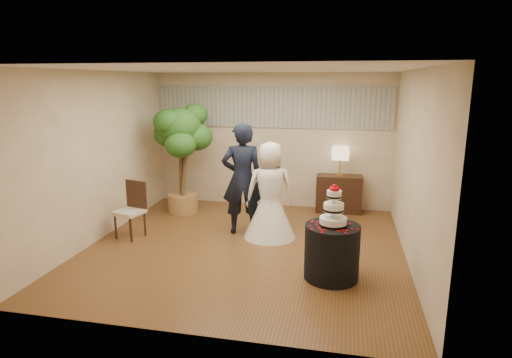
% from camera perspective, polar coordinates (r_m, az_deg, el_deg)
% --- Properties ---
extents(floor, '(5.00, 5.00, 0.00)m').
position_cam_1_polar(floor, '(7.02, -1.49, -9.07)').
color(floor, brown).
rests_on(floor, ground).
extents(ceiling, '(5.00, 5.00, 0.00)m').
position_cam_1_polar(ceiling, '(6.51, -1.64, 14.43)').
color(ceiling, white).
rests_on(ceiling, wall_back).
extents(wall_back, '(5.00, 0.06, 2.80)m').
position_cam_1_polar(wall_back, '(9.04, 2.12, 5.13)').
color(wall_back, beige).
rests_on(wall_back, ground).
extents(wall_front, '(5.00, 0.06, 2.80)m').
position_cam_1_polar(wall_front, '(4.30, -9.29, -3.92)').
color(wall_front, beige).
rests_on(wall_front, ground).
extents(wall_left, '(0.06, 5.00, 2.80)m').
position_cam_1_polar(wall_left, '(7.59, -20.26, 2.81)').
color(wall_left, beige).
rests_on(wall_left, ground).
extents(wall_right, '(0.06, 5.00, 2.80)m').
position_cam_1_polar(wall_right, '(6.52, 20.34, 1.25)').
color(wall_right, beige).
rests_on(wall_right, ground).
extents(mural_border, '(4.90, 0.02, 0.85)m').
position_cam_1_polar(mural_border, '(8.95, 2.13, 9.56)').
color(mural_border, '#A0A197').
rests_on(mural_border, wall_back).
extents(groom, '(0.81, 0.65, 1.95)m').
position_cam_1_polar(groom, '(7.40, -1.84, 0.02)').
color(groom, black).
rests_on(groom, floor).
extents(bride, '(1.12, 1.12, 1.66)m').
position_cam_1_polar(bride, '(7.23, 1.88, -1.49)').
color(bride, white).
rests_on(bride, floor).
extents(cake_table, '(0.79, 0.79, 0.75)m').
position_cam_1_polar(cake_table, '(5.95, 10.07, -9.54)').
color(cake_table, black).
rests_on(cake_table, floor).
extents(wedding_cake, '(0.37, 0.37, 0.57)m').
position_cam_1_polar(wedding_cake, '(5.73, 10.33, -3.44)').
color(wedding_cake, white).
rests_on(wedding_cake, cake_table).
extents(console, '(0.92, 0.43, 0.76)m').
position_cam_1_polar(console, '(8.90, 10.97, -1.94)').
color(console, black).
rests_on(console, floor).
extents(table_lamp, '(0.33, 0.33, 0.58)m').
position_cam_1_polar(table_lamp, '(8.75, 11.16, 2.30)').
color(table_lamp, beige).
rests_on(table_lamp, console).
extents(ficus_tree, '(1.45, 1.45, 2.24)m').
position_cam_1_polar(ficus_tree, '(8.67, -9.95, 2.72)').
color(ficus_tree, '#295D1D').
rests_on(ficus_tree, floor).
extents(side_chair, '(0.55, 0.56, 0.97)m').
position_cam_1_polar(side_chair, '(7.60, -16.54, -4.04)').
color(side_chair, black).
rests_on(side_chair, floor).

